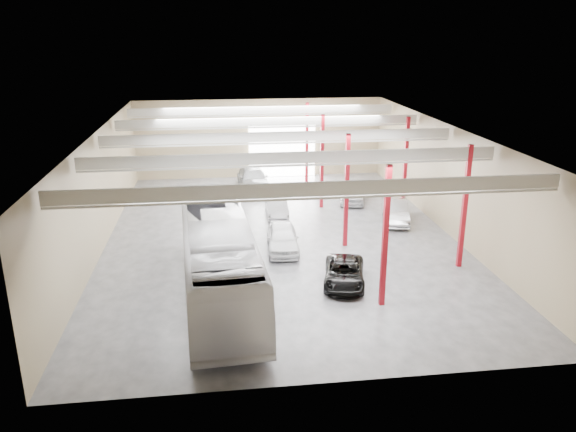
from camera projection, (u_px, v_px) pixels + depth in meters
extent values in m
cube|color=#404044|center=(281.00, 237.00, 36.41)|extent=(22.00, 32.00, 0.01)
cube|color=silver|center=(280.00, 129.00, 34.20)|extent=(22.00, 32.00, 0.12)
cube|color=#77644A|center=(260.00, 138.00, 50.36)|extent=(22.00, 0.12, 7.00)
cube|color=#77644A|center=(332.00, 300.00, 20.25)|extent=(22.00, 0.12, 7.00)
cube|color=#77644A|center=(100.00, 191.00, 33.96)|extent=(0.12, 32.00, 7.00)
cube|color=#77644A|center=(447.00, 179.00, 36.65)|extent=(0.12, 32.00, 7.00)
cube|color=white|center=(282.00, 149.00, 50.78)|extent=(6.00, 0.20, 5.00)
cube|color=maroon|center=(385.00, 237.00, 26.36)|extent=(0.25, 0.25, 7.00)
cube|color=maroon|center=(347.00, 191.00, 33.89)|extent=(0.25, 0.25, 7.00)
cube|color=maroon|center=(322.00, 162.00, 41.42)|extent=(0.25, 0.25, 7.00)
cube|color=maroon|center=(307.00, 144.00, 48.00)|extent=(0.25, 0.25, 7.00)
cube|color=maroon|center=(464.00, 207.00, 30.82)|extent=(0.25, 0.25, 7.00)
cube|color=maroon|center=(405.00, 166.00, 40.23)|extent=(0.25, 0.25, 7.00)
cube|color=#B6B6B1|center=(314.00, 189.00, 23.05)|extent=(21.60, 0.15, 0.60)
cube|color=#B6B6B1|center=(314.00, 198.00, 23.18)|extent=(21.60, 0.10, 0.10)
cube|color=#B6B6B1|center=(294.00, 158.00, 28.70)|extent=(21.60, 0.15, 0.60)
cube|color=#B6B6B1|center=(294.00, 165.00, 28.82)|extent=(21.60, 0.10, 0.10)
cube|color=#B6B6B1|center=(280.00, 137.00, 34.34)|extent=(21.60, 0.15, 0.60)
cube|color=#B6B6B1|center=(280.00, 143.00, 34.47)|extent=(21.60, 0.10, 0.10)
cube|color=#B6B6B1|center=(270.00, 122.00, 39.99)|extent=(21.60, 0.15, 0.60)
cube|color=#B6B6B1|center=(270.00, 127.00, 40.12)|extent=(21.60, 0.10, 0.10)
cube|color=#B6B6B1|center=(263.00, 110.00, 45.64)|extent=(21.60, 0.15, 0.60)
cube|color=#B6B6B1|center=(263.00, 115.00, 45.76)|extent=(21.60, 0.10, 0.10)
imported|color=silver|center=(219.00, 259.00, 27.77)|extent=(4.20, 14.37, 3.95)
imported|color=black|center=(344.00, 273.00, 29.47)|extent=(3.04, 4.84, 1.25)
imported|color=silver|center=(283.00, 238.00, 33.99)|extent=(2.16, 4.73, 1.57)
imported|color=#ACACB1|center=(276.00, 206.00, 40.45)|extent=(1.57, 4.25, 1.39)
imported|color=gray|center=(253.00, 179.00, 47.32)|extent=(2.66, 5.95, 1.69)
imported|color=#ABACB0|center=(395.00, 211.00, 39.06)|extent=(2.62, 4.91, 1.54)
imported|color=silver|center=(353.00, 192.00, 43.74)|extent=(3.00, 4.86, 1.55)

